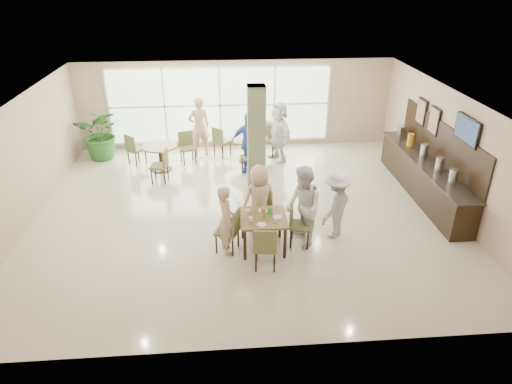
{
  "coord_description": "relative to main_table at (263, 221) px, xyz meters",
  "views": [
    {
      "loc": [
        -0.49,
        -9.83,
        5.44
      ],
      "look_at": [
        0.2,
        -1.2,
        1.1
      ],
      "focal_mm": 32.0,
      "sensor_mm": 36.0,
      "label": 1
    }
  ],
  "objects": [
    {
      "name": "chairs_main_table",
      "position": [
        0.01,
        0.04,
        -0.18
      ],
      "size": [
        2.12,
        2.04,
        0.95
      ],
      "color": "#505B32",
      "rests_on": "ground"
    },
    {
      "name": "adult_b",
      "position": [
        0.91,
        4.84,
        0.26
      ],
      "size": [
        1.33,
        1.85,
        1.83
      ],
      "primitive_type": "imported",
      "rotation": [
        0.0,
        0.0,
        -1.18
      ],
      "color": "white",
      "rests_on": "ground"
    },
    {
      "name": "tabletop_clutter",
      "position": [
        -0.01,
        -0.03,
        0.15
      ],
      "size": [
        0.75,
        0.8,
        0.21
      ],
      "color": "white",
      "rests_on": "main_table"
    },
    {
      "name": "adult_standing",
      "position": [
        -1.48,
        5.42,
        0.28
      ],
      "size": [
        0.79,
        0.64,
        1.87
      ],
      "primitive_type": "imported",
      "rotation": [
        0.0,
        0.0,
        3.47
      ],
      "color": "tan",
      "rests_on": "ground"
    },
    {
      "name": "window_bank",
      "position": [
        -0.81,
        6.12,
        0.74
      ],
      "size": [
        7.0,
        0.04,
        7.0
      ],
      "color": "silver",
      "rests_on": "ground"
    },
    {
      "name": "buffet_counter",
      "position": [
        4.39,
        2.17,
        -0.11
      ],
      "size": [
        0.64,
        4.7,
        1.95
      ],
      "color": "black",
      "rests_on": "ground"
    },
    {
      "name": "column",
      "position": [
        0.09,
        2.86,
        0.74
      ],
      "size": [
        0.45,
        0.45,
        2.8
      ],
      "primitive_type": "cube",
      "color": "#686C4B",
      "rests_on": "ground"
    },
    {
      "name": "framed_art_a",
      "position": [
        4.63,
        2.66,
        1.19
      ],
      "size": [
        0.05,
        0.55,
        0.7
      ],
      "color": "black",
      "rests_on": "ground"
    },
    {
      "name": "room_shell",
      "position": [
        -0.31,
        1.66,
        1.04
      ],
      "size": [
        10.0,
        10.0,
        10.0
      ],
      "color": "white",
      "rests_on": "ground"
    },
    {
      "name": "framed_art_b",
      "position": [
        4.63,
        3.46,
        1.19
      ],
      "size": [
        0.05,
        0.55,
        0.7
      ],
      "color": "black",
      "rests_on": "ground"
    },
    {
      "name": "adult_a",
      "position": [
        -0.04,
        4.03,
        0.22
      ],
      "size": [
        1.17,
        0.91,
        1.76
      ],
      "primitive_type": "imported",
      "rotation": [
        0.0,
        0.0,
        -0.36
      ],
      "color": "#4060C0",
      "rests_on": "ground"
    },
    {
      "name": "teen_right",
      "position": [
        0.84,
        0.08,
        0.24
      ],
      "size": [
        0.82,
        0.98,
        1.8
      ],
      "primitive_type": "imported",
      "rotation": [
        0.0,
        0.0,
        -1.4
      ],
      "color": "white",
      "rests_on": "ground"
    },
    {
      "name": "round_table_right",
      "position": [
        0.01,
        4.83,
        -0.07
      ],
      "size": [
        1.18,
        1.18,
        0.75
      ],
      "color": "brown",
      "rests_on": "ground"
    },
    {
      "name": "teen_standing",
      "position": [
        1.62,
        0.36,
        0.1
      ],
      "size": [
        1.08,
        1.11,
        1.52
      ],
      "primitive_type": "imported",
      "rotation": [
        0.0,
        0.0,
        -2.3
      ],
      "color": "#B3B3B6",
      "rests_on": "ground"
    },
    {
      "name": "potted_plant",
      "position": [
        -4.45,
        5.42,
        0.15
      ],
      "size": [
        1.56,
        1.56,
        1.61
      ],
      "primitive_type": "imported",
      "rotation": [
        0.0,
        0.0,
        -0.08
      ],
      "color": "#2B6127",
      "rests_on": "ground"
    },
    {
      "name": "ground",
      "position": [
        -0.31,
        1.66,
        -0.66
      ],
      "size": [
        10.0,
        10.0,
        0.0
      ],
      "primitive_type": "plane",
      "color": "beige",
      "rests_on": "ground"
    },
    {
      "name": "wall_tv",
      "position": [
        4.62,
        1.06,
        1.49
      ],
      "size": [
        0.06,
        1.0,
        0.58
      ],
      "color": "black",
      "rests_on": "ground"
    },
    {
      "name": "chairs_table_right",
      "position": [
        0.01,
        4.85,
        -0.18
      ],
      "size": [
        2.23,
        1.98,
        0.95
      ],
      "color": "#505B32",
      "rests_on": "ground"
    },
    {
      "name": "round_table_left",
      "position": [
        -2.6,
        4.36,
        -0.11
      ],
      "size": [
        1.0,
        1.0,
        0.75
      ],
      "color": "brown",
      "rests_on": "ground"
    },
    {
      "name": "teen_far",
      "position": [
        -0.02,
        0.73,
        0.13
      ],
      "size": [
        0.87,
        0.65,
        1.58
      ],
      "primitive_type": "imported",
      "rotation": [
        0.0,
        0.0,
        3.47
      ],
      "color": "tan",
      "rests_on": "ground"
    },
    {
      "name": "chairs_table_left",
      "position": [
        -2.58,
        4.4,
        -0.18
      ],
      "size": [
        2.14,
        1.92,
        0.95
      ],
      "color": "#505B32",
      "rests_on": "ground"
    },
    {
      "name": "main_table",
      "position": [
        0.0,
        0.0,
        0.0
      ],
      "size": [
        0.97,
        0.97,
        0.75
      ],
      "color": "brown",
      "rests_on": "ground"
    },
    {
      "name": "teen_left",
      "position": [
        -0.77,
        -0.08,
        0.1
      ],
      "size": [
        0.5,
        0.63,
        1.52
      ],
      "primitive_type": "imported",
      "rotation": [
        0.0,
        0.0,
        1.84
      ],
      "color": "tan",
      "rests_on": "ground"
    }
  ]
}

